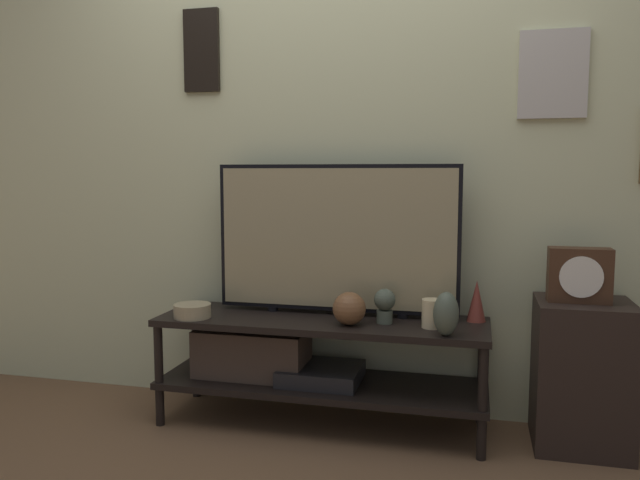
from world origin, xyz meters
TOP-DOWN VIEW (x-y plane):
  - ground_plane at (0.00, 0.00)m, footprint 12.00×12.00m
  - wall_back at (0.00, 0.53)m, footprint 6.40×0.08m
  - media_console at (-0.12, 0.26)m, footprint 1.49×0.44m
  - television at (0.05, 0.36)m, footprint 1.13×0.05m
  - vase_wide_bowl at (-0.57, 0.14)m, footprint 0.17×0.17m
  - vase_slim_bronze at (0.68, 0.38)m, footprint 0.08×0.08m
  - vase_round_glass at (0.15, 0.18)m, footprint 0.14×0.14m
  - vase_urn_stoneware at (0.56, 0.10)m, footprint 0.10×0.11m
  - candle_jar at (0.50, 0.22)m, footprint 0.09×0.09m
  - decorative_bust at (0.29, 0.25)m, footprint 0.09×0.09m
  - side_table at (1.12, 0.30)m, footprint 0.38×0.36m
  - mantel_clock at (1.09, 0.29)m, footprint 0.25×0.11m

SIDE VIEW (x-z plane):
  - ground_plane at x=0.00m, z-range 0.00..0.00m
  - side_table at x=1.12m, z-range 0.00..0.62m
  - media_console at x=-0.12m, z-range 0.07..0.56m
  - vase_wide_bowl at x=-0.57m, z-range 0.49..0.56m
  - candle_jar at x=0.50m, z-range 0.49..0.62m
  - vase_round_glass at x=0.15m, z-range 0.49..0.64m
  - decorative_bust at x=0.29m, z-range 0.50..0.66m
  - vase_urn_stoneware at x=0.56m, z-range 0.49..0.67m
  - vase_slim_bronze at x=0.68m, z-range 0.49..0.68m
  - mantel_clock at x=1.09m, z-range 0.62..0.85m
  - television at x=0.05m, z-range 0.50..1.20m
  - wall_back at x=0.00m, z-range 0.00..2.70m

